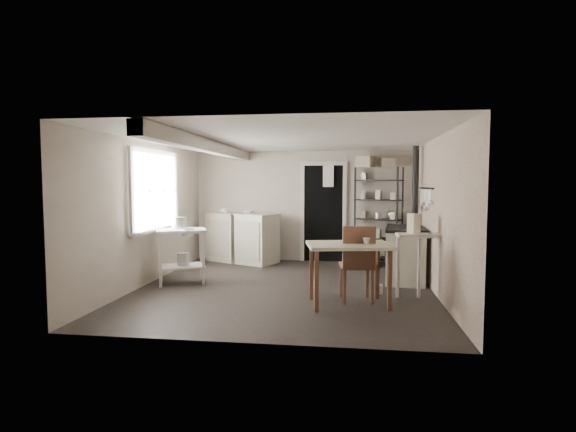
# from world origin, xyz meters

# --- Properties ---
(floor) EXTENTS (5.00, 5.00, 0.00)m
(floor) POSITION_xyz_m (0.00, 0.00, 0.00)
(floor) COLOR black
(floor) RESTS_ON ground
(ceiling) EXTENTS (5.00, 5.00, 0.00)m
(ceiling) POSITION_xyz_m (0.00, 0.00, 2.30)
(ceiling) COLOR silver
(ceiling) RESTS_ON wall_back
(wall_back) EXTENTS (4.50, 0.02, 2.30)m
(wall_back) POSITION_xyz_m (0.00, 2.50, 1.15)
(wall_back) COLOR #BBB0A0
(wall_back) RESTS_ON ground
(wall_front) EXTENTS (4.50, 0.02, 2.30)m
(wall_front) POSITION_xyz_m (0.00, -2.50, 1.15)
(wall_front) COLOR #BBB0A0
(wall_front) RESTS_ON ground
(wall_left) EXTENTS (0.02, 5.00, 2.30)m
(wall_left) POSITION_xyz_m (-2.25, 0.00, 1.15)
(wall_left) COLOR #BBB0A0
(wall_left) RESTS_ON ground
(wall_right) EXTENTS (0.02, 5.00, 2.30)m
(wall_right) POSITION_xyz_m (2.25, 0.00, 1.15)
(wall_right) COLOR #BBB0A0
(wall_right) RESTS_ON ground
(window) EXTENTS (0.12, 1.76, 1.28)m
(window) POSITION_xyz_m (-2.22, 0.20, 1.50)
(window) COLOR beige
(window) RESTS_ON wall_left
(doorway) EXTENTS (0.96, 0.10, 2.08)m
(doorway) POSITION_xyz_m (0.45, 2.47, 1.00)
(doorway) COLOR beige
(doorway) RESTS_ON ground
(ceiling_beam) EXTENTS (0.18, 5.00, 0.18)m
(ceiling_beam) POSITION_xyz_m (-1.20, 0.00, 2.20)
(ceiling_beam) COLOR beige
(ceiling_beam) RESTS_ON ceiling
(wallpaper_panel) EXTENTS (0.01, 5.00, 2.30)m
(wallpaper_panel) POSITION_xyz_m (2.24, 0.00, 1.15)
(wallpaper_panel) COLOR beige
(wallpaper_panel) RESTS_ON wall_right
(utensil_rail) EXTENTS (0.06, 1.20, 0.44)m
(utensil_rail) POSITION_xyz_m (2.19, 0.60, 1.55)
(utensil_rail) COLOR silver
(utensil_rail) RESTS_ON wall_right
(prep_table) EXTENTS (0.93, 0.81, 0.89)m
(prep_table) POSITION_xyz_m (-1.72, 0.07, 0.40)
(prep_table) COLOR beige
(prep_table) RESTS_ON ground
(stockpot) EXTENTS (0.30, 0.30, 0.26)m
(stockpot) POSITION_xyz_m (-1.80, 0.18, 0.94)
(stockpot) COLOR silver
(stockpot) RESTS_ON prep_table
(saucepan) EXTENTS (0.26, 0.26, 0.11)m
(saucepan) POSITION_xyz_m (-1.58, -0.02, 0.85)
(saucepan) COLOR silver
(saucepan) RESTS_ON prep_table
(bucket) EXTENTS (0.26, 0.26, 0.22)m
(bucket) POSITION_xyz_m (-1.70, 0.08, 0.39)
(bucket) COLOR silver
(bucket) RESTS_ON prep_table
(base_cabinets) EXTENTS (1.68, 1.25, 1.02)m
(base_cabinets) POSITION_xyz_m (-1.21, 2.18, 0.46)
(base_cabinets) COLOR beige
(base_cabinets) RESTS_ON ground
(mixing_bowl) EXTENTS (0.34, 0.34, 0.07)m
(mixing_bowl) POSITION_xyz_m (-1.08, 2.15, 0.96)
(mixing_bowl) COLOR white
(mixing_bowl) RESTS_ON base_cabinets
(counter_cup) EXTENTS (0.13, 0.13, 0.10)m
(counter_cup) POSITION_xyz_m (-1.59, 2.11, 0.97)
(counter_cup) COLOR white
(counter_cup) RESTS_ON base_cabinets
(shelf_rack) EXTENTS (0.99, 0.72, 1.95)m
(shelf_rack) POSITION_xyz_m (1.57, 2.31, 0.95)
(shelf_rack) COLOR black
(shelf_rack) RESTS_ON ground
(shelf_jar) EXTENTS (0.09, 0.09, 0.18)m
(shelf_jar) POSITION_xyz_m (1.26, 2.32, 1.36)
(shelf_jar) COLOR white
(shelf_jar) RESTS_ON shelf_rack
(storage_box_a) EXTENTS (0.39, 0.37, 0.21)m
(storage_box_a) POSITION_xyz_m (1.29, 2.32, 2.01)
(storage_box_a) COLOR beige
(storage_box_a) RESTS_ON shelf_rack
(storage_box_b) EXTENTS (0.31, 0.29, 0.18)m
(storage_box_b) POSITION_xyz_m (1.73, 2.36, 1.99)
(storage_box_b) COLOR beige
(storage_box_b) RESTS_ON shelf_rack
(stove) EXTENTS (0.75, 1.21, 0.90)m
(stove) POSITION_xyz_m (1.92, 0.76, 0.44)
(stove) COLOR beige
(stove) RESTS_ON ground
(stovepipe) EXTENTS (0.13, 0.13, 1.46)m
(stovepipe) POSITION_xyz_m (2.12, 1.16, 1.59)
(stovepipe) COLOR black
(stovepipe) RESTS_ON stove
(side_ledge) EXTENTS (0.62, 0.36, 0.92)m
(side_ledge) POSITION_xyz_m (1.95, -0.40, 0.43)
(side_ledge) COLOR beige
(side_ledge) RESTS_ON ground
(oats_box) EXTENTS (0.17, 0.22, 0.28)m
(oats_box) POSITION_xyz_m (1.89, -0.35, 1.01)
(oats_box) COLOR beige
(oats_box) RESTS_ON side_ledge
(work_table) EXTENTS (1.21, 0.95, 0.83)m
(work_table) POSITION_xyz_m (0.98, -0.90, 0.38)
(work_table) COLOR beige
(work_table) RESTS_ON ground
(table_cup) EXTENTS (0.11, 0.11, 0.09)m
(table_cup) POSITION_xyz_m (1.20, -0.95, 0.80)
(table_cup) COLOR white
(table_cup) RESTS_ON work_table
(chair) EXTENTS (0.50, 0.52, 1.06)m
(chair) POSITION_xyz_m (1.09, -0.67, 0.48)
(chair) COLOR #563324
(chair) RESTS_ON ground
(flour_sack) EXTENTS (0.44, 0.39, 0.48)m
(flour_sack) POSITION_xyz_m (1.38, 1.93, 0.24)
(flour_sack) COLOR silver
(flour_sack) RESTS_ON ground
(floor_crock) EXTENTS (0.13, 0.13, 0.14)m
(floor_crock) POSITION_xyz_m (1.43, -0.25, 0.08)
(floor_crock) COLOR white
(floor_crock) RESTS_ON ground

